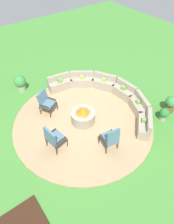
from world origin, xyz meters
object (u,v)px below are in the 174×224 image
Objects in this scene: fire_pit at (83,116)px; potted_plant_1 at (164,114)px; lounge_chair_front_left at (46,102)px; lounge_chair_front_right at (54,138)px; lounge_chair_back_left at (110,138)px; potted_plant_0 at (20,83)px; curved_stone_bench at (107,93)px; potted_plant_2 at (171,104)px.

potted_plant_1 is (1.87, 2.76, -0.03)m from fire_pit.
lounge_chair_front_right is at bearing 41.57° from lounge_chair_front_left.
lounge_chair_back_left reaches higher than lounge_chair_front_left.
potted_plant_0 is 6.67m from potted_plant_1.
curved_stone_bench is (-0.51, 1.70, -0.00)m from fire_pit.
potted_plant_0 is 1.38× the size of potted_plant_1.
potted_plant_1 is at bearing -74.85° from potted_plant_2.
potted_plant_1 is (0.22, 2.77, -0.29)m from lounge_chair_back_left.
potted_plant_0 is at bearing 111.14° from lounge_chair_back_left.
fire_pit is at bearing -73.20° from curved_stone_bench.
potted_plant_0 is at bearing -110.81° from lounge_chair_front_left.
fire_pit is at bearing -116.56° from potted_plant_2.
lounge_chair_back_left is 1.33× the size of potted_plant_0.
potted_plant_0 reaches higher than potted_plant_1.
potted_plant_2 is at bearing 63.44° from fire_pit.
lounge_chair_back_left is at bearing -38.40° from curved_stone_bench.
lounge_chair_back_left is (1.19, 1.57, 0.00)m from lounge_chair_front_right.
fire_pit is at bearing 18.41° from potted_plant_0.
lounge_chair_front_left is 2.15m from potted_plant_0.
lounge_chair_front_right is 4.00m from potted_plant_0.
potted_plant_0 is (-3.51, -1.17, 0.09)m from fire_pit.
potted_plant_1 is 0.75× the size of potted_plant_2.
fire_pit is 1.27× the size of potted_plant_2.
fire_pit is 1.69× the size of potted_plant_1.
lounge_chair_front_right is (0.46, -1.59, 0.25)m from fire_pit.
lounge_chair_back_left is 3.42m from potted_plant_2.
fire_pit is 1.68m from lounge_chair_back_left.
lounge_chair_back_left is at bearing 12.57° from potted_plant_0.
fire_pit is 1.23× the size of potted_plant_0.
potted_plant_0 is at bearing 164.44° from lounge_chair_front_right.
lounge_chair_back_left is at bearing -90.70° from potted_plant_2.
lounge_chair_front_left is 5.29m from potted_plant_2.
lounge_chair_front_left is 1.28× the size of potted_plant_0.
lounge_chair_front_left is at bearing -146.93° from fire_pit.
fire_pit is 0.20× the size of curved_stone_bench.
lounge_chair_front_right is at bearing -6.03° from potted_plant_0.
curved_stone_bench is 2.61m from potted_plant_1.
lounge_chair_back_left is (3.04, 0.88, 0.01)m from lounge_chair_front_left.
potted_plant_0 is (-5.17, -1.15, -0.17)m from lounge_chair_back_left.
lounge_chair_front_left reaches higher than potted_plant_1.
potted_plant_2 is at bearing 116.37° from lounge_chair_front_left.
curved_stone_bench is 2.78m from lounge_chair_back_left.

